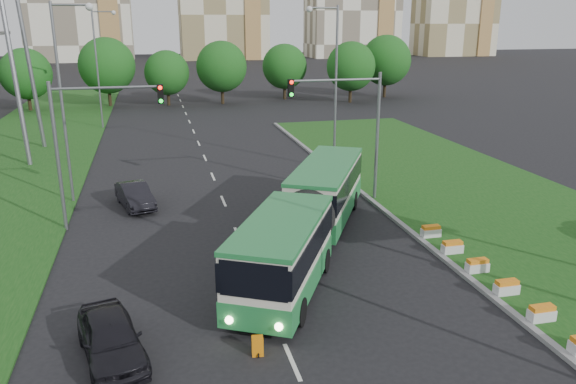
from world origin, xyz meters
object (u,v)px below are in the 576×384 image
object	(u,v)px
car_left_near	(111,338)
car_left_far	(135,195)
articulated_bus	(301,215)
pedestrian	(282,299)
traffic_mast_left	(87,132)
traffic_mast_median	(353,117)
shopping_trolley	(258,346)

from	to	relation	value
car_left_near	car_left_far	world-z (taller)	car_left_near
car_left_far	articulated_bus	bearing A→B (deg)	-62.02
articulated_bus	pedestrian	bearing A→B (deg)	-82.60
car_left_near	car_left_far	bearing A→B (deg)	74.93
traffic_mast_left	articulated_bus	size ratio (longest dim) A/B	0.45
traffic_mast_median	shopping_trolley	world-z (taller)	traffic_mast_median
car_left_near	car_left_far	size ratio (longest dim) A/B	1.03
pedestrian	car_left_far	bearing A→B (deg)	38.31
traffic_mast_median	car_left_near	size ratio (longest dim) A/B	1.75
traffic_mast_median	articulated_bus	size ratio (longest dim) A/B	0.45
car_left_near	traffic_mast_median	bearing A→B (deg)	33.07
pedestrian	shopping_trolley	size ratio (longest dim) A/B	2.69
car_left_near	shopping_trolley	xyz separation A→B (m)	(4.80, -0.95, -0.45)
traffic_mast_median	car_left_far	world-z (taller)	traffic_mast_median
traffic_mast_median	shopping_trolley	xyz separation A→B (m)	(-8.82, -15.31, -5.02)
traffic_mast_median	pedestrian	bearing A→B (deg)	-119.48
traffic_mast_median	shopping_trolley	distance (m)	18.37
car_left_far	traffic_mast_left	bearing A→B (deg)	-137.43
traffic_mast_left	articulated_bus	distance (m)	12.17
traffic_mast_median	traffic_mast_left	world-z (taller)	same
car_left_near	pedestrian	bearing A→B (deg)	-3.49
traffic_mast_left	pedestrian	distance (m)	15.14
traffic_mast_median	shopping_trolley	bearing A→B (deg)	-119.96
car_left_far	shopping_trolley	distance (m)	17.97
car_left_near	articulated_bus	bearing A→B (deg)	28.22
articulated_bus	pedestrian	xyz separation A→B (m)	(-2.51, -6.60, -0.89)
traffic_mast_median	car_left_far	bearing A→B (deg)	170.81
car_left_near	shopping_trolley	world-z (taller)	car_left_near
traffic_mast_left	car_left_near	distance (m)	14.20
traffic_mast_median	pedestrian	xyz separation A→B (m)	(-7.51, -13.29, -4.45)
traffic_mast_median	traffic_mast_left	bearing A→B (deg)	-176.23
car_left_far	pedestrian	bearing A→B (deg)	-84.68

